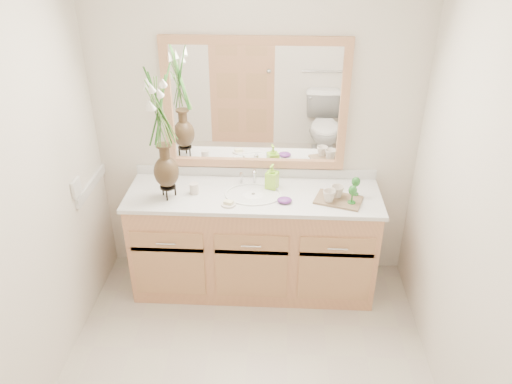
# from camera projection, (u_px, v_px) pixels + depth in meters

# --- Properties ---
(wall_back) EXTENTS (2.40, 0.02, 2.40)m
(wall_back) POSITION_uv_depth(u_px,v_px,m) (255.00, 131.00, 3.67)
(wall_back) COLOR silver
(wall_back) RESTS_ON floor
(wall_left) EXTENTS (0.02, 2.60, 2.40)m
(wall_left) POSITION_uv_depth(u_px,v_px,m) (12.00, 221.00, 2.59)
(wall_left) COLOR silver
(wall_left) RESTS_ON floor
(wall_right) EXTENTS (0.02, 2.60, 2.40)m
(wall_right) POSITION_uv_depth(u_px,v_px,m) (482.00, 234.00, 2.49)
(wall_right) COLOR silver
(wall_right) RESTS_ON floor
(vanity) EXTENTS (1.80, 0.55, 0.80)m
(vanity) POSITION_uv_depth(u_px,v_px,m) (254.00, 242.00, 3.82)
(vanity) COLOR tan
(vanity) RESTS_ON floor
(counter) EXTENTS (1.84, 0.57, 0.03)m
(counter) POSITION_uv_depth(u_px,v_px,m) (253.00, 195.00, 3.61)
(counter) COLOR silver
(counter) RESTS_ON vanity
(sink) EXTENTS (0.38, 0.34, 0.23)m
(sink) POSITION_uv_depth(u_px,v_px,m) (253.00, 201.00, 3.62)
(sink) COLOR white
(sink) RESTS_ON counter
(mirror) EXTENTS (1.32, 0.04, 0.97)m
(mirror) POSITION_uv_depth(u_px,v_px,m) (255.00, 105.00, 3.55)
(mirror) COLOR white
(mirror) RESTS_ON wall_back
(switch_plate) EXTENTS (0.02, 0.12, 0.12)m
(switch_plate) POSITION_uv_depth(u_px,v_px,m) (76.00, 188.00, 3.37)
(switch_plate) COLOR white
(switch_plate) RESTS_ON wall_left
(flower_vase) EXTENTS (0.21, 0.21, 0.84)m
(flower_vase) POSITION_uv_depth(u_px,v_px,m) (161.00, 122.00, 3.28)
(flower_vase) COLOR black
(flower_vase) RESTS_ON counter
(tumbler) EXTENTS (0.06, 0.06, 0.08)m
(tumbler) POSITION_uv_depth(u_px,v_px,m) (194.00, 188.00, 3.59)
(tumbler) COLOR beige
(tumbler) RESTS_ON counter
(soap_dish) EXTENTS (0.10, 0.10, 0.03)m
(soap_dish) POSITION_uv_depth(u_px,v_px,m) (228.00, 204.00, 3.46)
(soap_dish) COLOR beige
(soap_dish) RESTS_ON counter
(soap_bottle) EXTENTS (0.10, 0.10, 0.17)m
(soap_bottle) POSITION_uv_depth(u_px,v_px,m) (272.00, 177.00, 3.64)
(soap_bottle) COLOR #98DC33
(soap_bottle) RESTS_ON counter
(purple_dish) EXTENTS (0.12, 0.11, 0.04)m
(purple_dish) POSITION_uv_depth(u_px,v_px,m) (285.00, 200.00, 3.48)
(purple_dish) COLOR #64297D
(purple_dish) RESTS_ON counter
(tray) EXTENTS (0.37, 0.30, 0.02)m
(tray) POSITION_uv_depth(u_px,v_px,m) (338.00, 200.00, 3.51)
(tray) COLOR brown
(tray) RESTS_ON counter
(mug_left) EXTENTS (0.10, 0.10, 0.09)m
(mug_left) POSITION_uv_depth(u_px,v_px,m) (329.00, 196.00, 3.46)
(mug_left) COLOR beige
(mug_left) RESTS_ON tray
(mug_right) EXTENTS (0.09, 0.09, 0.09)m
(mug_right) POSITION_uv_depth(u_px,v_px,m) (337.00, 191.00, 3.51)
(mug_right) COLOR beige
(mug_right) RESTS_ON tray
(goblet_front) EXTENTS (0.06, 0.06, 0.13)m
(goblet_front) POSITION_uv_depth(u_px,v_px,m) (353.00, 191.00, 3.42)
(goblet_front) COLOR #236B24
(goblet_front) RESTS_ON tray
(goblet_back) EXTENTS (0.06, 0.06, 0.14)m
(goblet_back) POSITION_uv_depth(u_px,v_px,m) (356.00, 183.00, 3.52)
(goblet_back) COLOR #236B24
(goblet_back) RESTS_ON tray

